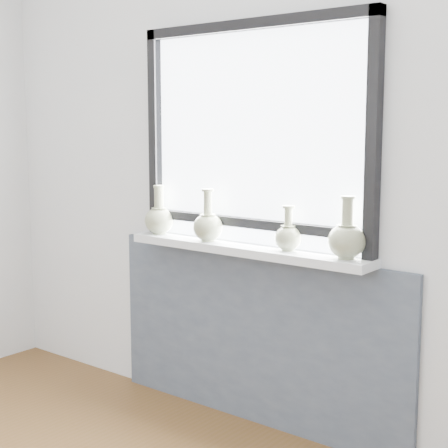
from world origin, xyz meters
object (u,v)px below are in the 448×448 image
Objects in this scene: vase_b at (208,225)px; vase_c at (288,236)px; vase_a at (159,218)px; windowsill at (245,249)px; vase_d at (347,238)px.

vase_b is 1.25× the size of vase_c.
vase_b reaches higher than vase_a.
vase_a is (-0.56, -0.00, 0.10)m from windowsill.
windowsill is 5.17× the size of vase_a.
vase_c is (0.80, 0.01, -0.01)m from vase_a.
windowsill is 5.12× the size of vase_b.
vase_b is at bearing -176.49° from vase_c.
windowsill is 0.55m from vase_d.
vase_d is at bearing 0.24° from vase_a.
vase_b reaches higher than windowsill.
vase_d is (0.54, 0.00, 0.11)m from windowsill.
vase_a is 0.95× the size of vase_d.
vase_c is at bearing 0.71° from vase_a.
windowsill is at bearing 0.07° from vase_a.
vase_a is 1.10m from vase_d.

